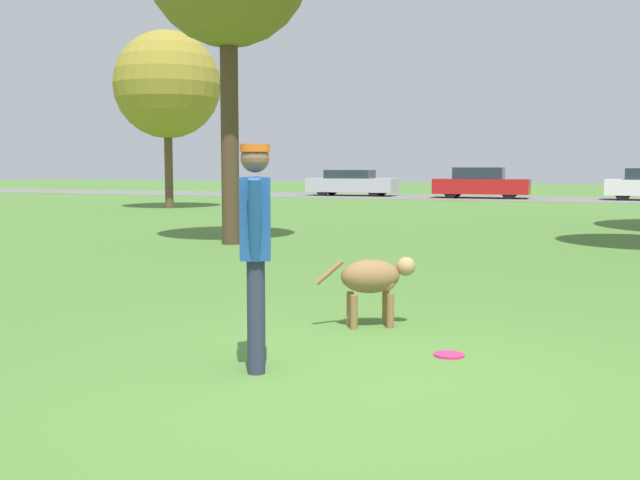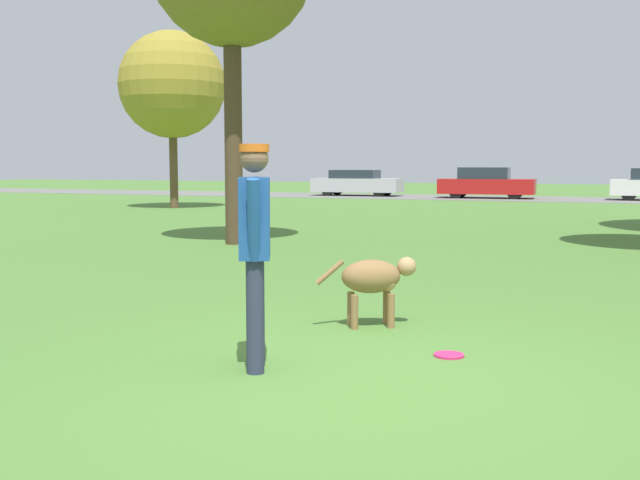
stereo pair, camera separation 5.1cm
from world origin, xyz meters
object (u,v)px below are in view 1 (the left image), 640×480
at_px(tree_far_left, 167,85).
at_px(parked_car_silver, 352,183).
at_px(person, 256,238).
at_px(dog, 374,279).
at_px(parked_car_red, 481,183).
at_px(frisbee, 449,355).

distance_m(tree_far_left, parked_car_silver, 13.50).
bearing_deg(tree_far_left, person, -55.08).
xyz_separation_m(dog, parked_car_red, (-3.94, 28.53, 0.24)).
bearing_deg(dog, frisbee, -73.91).
height_order(dog, frisbee, dog).
bearing_deg(frisbee, parked_car_red, 99.36).
xyz_separation_m(frisbee, tree_far_left, (-13.81, 17.05, 4.35)).
relative_size(tree_far_left, parked_car_red, 1.41).
xyz_separation_m(parked_car_silver, parked_car_red, (6.53, -0.44, 0.05)).
bearing_deg(parked_car_silver, frisbee, -71.64).
bearing_deg(frisbee, dog, 137.24).
relative_size(person, parked_car_silver, 0.37).
relative_size(dog, frisbee, 3.64).
bearing_deg(frisbee, person, -143.60).
bearing_deg(parked_car_silver, parked_car_red, -6.38).
bearing_deg(person, dog, 143.20).
bearing_deg(dog, tree_far_left, 97.36).
distance_m(frisbee, parked_car_silver, 31.91).
relative_size(person, tree_far_left, 0.27).
relative_size(person, frisbee, 6.88).
bearing_deg(dog, parked_car_silver, 78.72).
distance_m(person, frisbee, 1.84).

